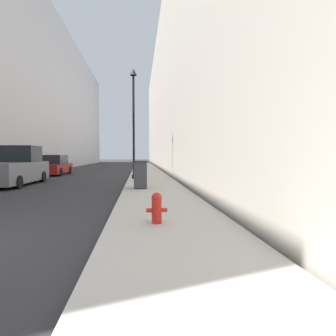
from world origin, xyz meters
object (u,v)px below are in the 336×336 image
at_px(fire_hydrant, 157,207).
at_px(trash_bin, 140,174).
at_px(pickup_truck, 13,168).
at_px(parked_sedan_near, 55,166).
at_px(lamppost, 134,112).

distance_m(fire_hydrant, trash_bin, 6.09).
xyz_separation_m(pickup_truck, parked_sedan_near, (-0.09, 7.28, -0.15)).
relative_size(trash_bin, pickup_truck, 0.24).
height_order(fire_hydrant, parked_sedan_near, parked_sedan_near).
height_order(trash_bin, parked_sedan_near, parked_sedan_near).
distance_m(trash_bin, pickup_truck, 7.64).
xyz_separation_m(fire_hydrant, lamppost, (-0.72, 11.02, 3.85)).
xyz_separation_m(trash_bin, pickup_truck, (-6.88, 3.33, 0.12)).
distance_m(trash_bin, parked_sedan_near, 12.69).
height_order(lamppost, parked_sedan_near, lamppost).
bearing_deg(pickup_truck, lamppost, 13.95).
bearing_deg(trash_bin, fire_hydrant, -86.85).
distance_m(trash_bin, lamppost, 6.11).
bearing_deg(pickup_truck, trash_bin, -25.84).
distance_m(pickup_truck, parked_sedan_near, 7.29).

